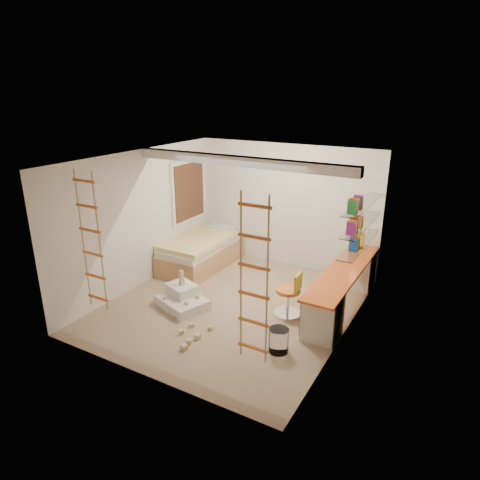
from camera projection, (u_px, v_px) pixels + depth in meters
The scene contains 15 objects.
floor at pixel (232, 306), 7.59m from camera, with size 4.50×4.50×0.00m, color #988162.
ceiling_beam at pixel (240, 161), 6.99m from camera, with size 4.00×0.18×0.16m, color white.
window_frame at pixel (188, 191), 9.21m from camera, with size 0.06×1.15×1.35m, color white.
window_blind at pixel (190, 191), 9.19m from camera, with size 0.02×1.00×1.20m, color #4C2D1E.
rope_ladder_left at pixel (91, 242), 6.27m from camera, with size 0.41×0.04×2.13m, color #C65721, non-canonical shape.
rope_ladder_right at pixel (254, 281), 5.02m from camera, with size 0.41×0.04×2.13m, color #CF6423, non-canonical shape.
waste_bin at pixel (279, 340), 6.23m from camera, with size 0.30×0.30×0.37m, color white.
desk at pixel (343, 288), 7.36m from camera, with size 0.56×2.80×0.75m.
shelves at pixel (362, 224), 7.14m from camera, with size 0.25×1.80×0.71m.
bed at pixel (201, 252), 9.17m from camera, with size 1.02×2.00×0.69m.
task_lamp at pixel (359, 232), 7.92m from camera, with size 0.14×0.36×0.57m.
swivel_chair at pixel (289, 300), 7.18m from camera, with size 0.50×0.50×0.79m.
play_platform at pixel (182, 299), 7.53m from camera, with size 0.99×0.88×0.37m.
toy_blocks at pixel (186, 310), 7.05m from camera, with size 1.13×1.25×0.64m.
books at pixel (362, 218), 7.10m from camera, with size 0.14×0.70×0.92m.
Camera 1 is at (3.46, -5.80, 3.67)m, focal length 32.00 mm.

